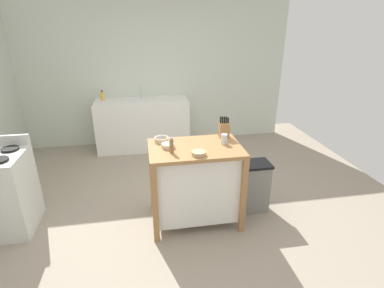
{
  "coord_description": "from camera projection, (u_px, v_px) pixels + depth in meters",
  "views": [
    {
      "loc": [
        -0.29,
        -2.93,
        2.16
      ],
      "look_at": [
        0.23,
        0.1,
        0.88
      ],
      "focal_mm": 27.43,
      "sensor_mm": 36.0,
      "label": 1
    }
  ],
  "objects": [
    {
      "name": "ground_plane",
      "position": [
        174.0,
        216.0,
        3.54
      ],
      "size": [
        6.08,
        6.08,
        0.0
      ],
      "primitive_type": "plane",
      "color": "gray",
      "rests_on": "ground"
    },
    {
      "name": "wall_back",
      "position": [
        157.0,
        73.0,
        5.35
      ],
      "size": [
        4.83,
        0.1,
        2.6
      ],
      "primitive_type": "cube",
      "color": "silver",
      "rests_on": "ground"
    },
    {
      "name": "kitchen_island",
      "position": [
        195.0,
        180.0,
        3.29
      ],
      "size": [
        1.0,
        0.65,
        0.93
      ],
      "color": "#9E7042",
      "rests_on": "ground"
    },
    {
      "name": "knife_block",
      "position": [
        224.0,
        129.0,
        3.36
      ],
      "size": [
        0.11,
        0.09,
        0.25
      ],
      "color": "#9E7042",
      "rests_on": "kitchen_island"
    },
    {
      "name": "bowl_ceramic_wide",
      "position": [
        199.0,
        153.0,
        2.93
      ],
      "size": [
        0.14,
        0.14,
        0.04
      ],
      "color": "tan",
      "rests_on": "kitchen_island"
    },
    {
      "name": "bowl_stoneware_deep",
      "position": [
        168.0,
        146.0,
        3.1
      ],
      "size": [
        0.14,
        0.14,
        0.05
      ],
      "color": "beige",
      "rests_on": "kitchen_island"
    },
    {
      "name": "bowl_ceramic_small",
      "position": [
        161.0,
        139.0,
        3.25
      ],
      "size": [
        0.16,
        0.16,
        0.05
      ],
      "color": "beige",
      "rests_on": "kitchen_island"
    },
    {
      "name": "drinking_cup",
      "position": [
        224.0,
        139.0,
        3.19
      ],
      "size": [
        0.07,
        0.07,
        0.11
      ],
      "color": "silver",
      "rests_on": "kitchen_island"
    },
    {
      "name": "pepper_grinder",
      "position": [
        172.0,
        146.0,
        2.96
      ],
      "size": [
        0.04,
        0.04,
        0.17
      ],
      "color": "olive",
      "rests_on": "kitchen_island"
    },
    {
      "name": "trash_bin",
      "position": [
        253.0,
        186.0,
        3.57
      ],
      "size": [
        0.36,
        0.28,
        0.63
      ],
      "color": "slate",
      "rests_on": "ground"
    },
    {
      "name": "sink_counter",
      "position": [
        143.0,
        124.0,
        5.31
      ],
      "size": [
        1.62,
        0.6,
        0.89
      ],
      "color": "white",
      "rests_on": "ground"
    },
    {
      "name": "sink_faucet",
      "position": [
        141.0,
        92.0,
        5.23
      ],
      "size": [
        0.02,
        0.02,
        0.22
      ],
      "color": "#B7BCC1",
      "rests_on": "sink_counter"
    },
    {
      "name": "bottle_spray_cleaner",
      "position": [
        102.0,
        96.0,
        5.11
      ],
      "size": [
        0.05,
        0.05,
        0.18
      ],
      "color": "yellow",
      "rests_on": "sink_counter"
    },
    {
      "name": "stove",
      "position": [
        1.0,
        193.0,
        3.17
      ],
      "size": [
        0.6,
        0.6,
        1.01
      ],
      "color": "silver",
      "rests_on": "ground"
    }
  ]
}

